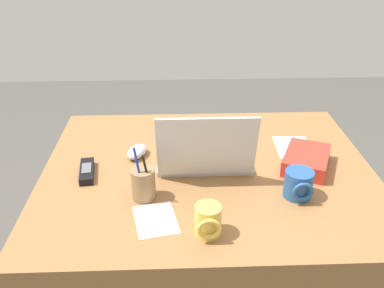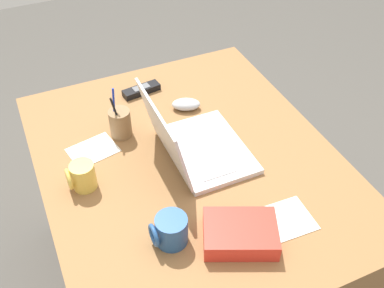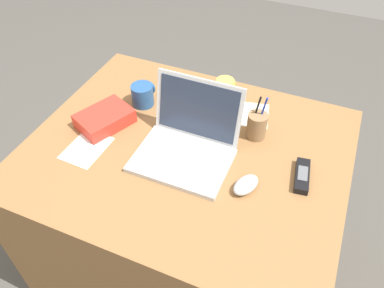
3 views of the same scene
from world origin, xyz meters
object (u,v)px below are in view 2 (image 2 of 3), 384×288
(snack_bag, at_px, (241,233))
(cordless_phone, at_px, (141,90))
(coffee_mug_tall, at_px, (82,176))
(pen_holder, at_px, (120,123))
(computer_mouse, at_px, (186,104))
(laptop, at_px, (194,145))
(coffee_mug_white, at_px, (170,230))

(snack_bag, bearing_deg, cordless_phone, 1.65)
(coffee_mug_tall, bearing_deg, pen_holder, -43.81)
(computer_mouse, height_order, pen_holder, pen_holder)
(laptop, bearing_deg, coffee_mug_white, 145.07)
(computer_mouse, height_order, coffee_mug_tall, coffee_mug_tall)
(computer_mouse, xyz_separation_m, coffee_mug_tall, (-0.22, 0.43, 0.02))
(laptop, height_order, coffee_mug_white, laptop)
(pen_holder, relative_size, snack_bag, 0.91)
(laptop, height_order, pen_holder, laptop)
(pen_holder, bearing_deg, snack_bag, -163.36)
(laptop, relative_size, coffee_mug_white, 3.27)
(coffee_mug_tall, bearing_deg, snack_bag, -136.94)
(coffee_mug_white, relative_size, cordless_phone, 0.67)
(computer_mouse, relative_size, coffee_mug_white, 1.03)
(coffee_mug_white, distance_m, coffee_mug_tall, 0.33)
(computer_mouse, xyz_separation_m, cordless_phone, (0.16, 0.11, -0.01))
(pen_holder, xyz_separation_m, snack_bag, (-0.54, -0.16, -0.02))
(cordless_phone, xyz_separation_m, snack_bag, (-0.74, -0.02, 0.01))
(coffee_mug_tall, height_order, snack_bag, coffee_mug_tall)
(coffee_mug_tall, distance_m, cordless_phone, 0.49)
(snack_bag, bearing_deg, coffee_mug_white, 66.96)
(coffee_mug_white, relative_size, snack_bag, 0.51)
(snack_bag, bearing_deg, coffee_mug_tall, 43.06)
(coffee_mug_white, height_order, cordless_phone, coffee_mug_white)
(laptop, bearing_deg, snack_bag, 176.90)
(pen_holder, bearing_deg, cordless_phone, -35.36)
(cordless_phone, height_order, snack_bag, snack_bag)
(laptop, height_order, snack_bag, laptop)
(laptop, distance_m, computer_mouse, 0.25)
(coffee_mug_white, xyz_separation_m, cordless_phone, (0.66, -0.15, -0.03))
(pen_holder, bearing_deg, coffee_mug_white, 178.74)
(coffee_mug_white, bearing_deg, snack_bag, -113.04)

